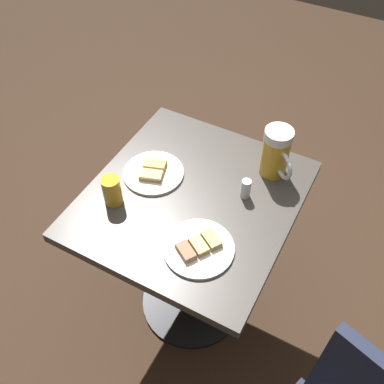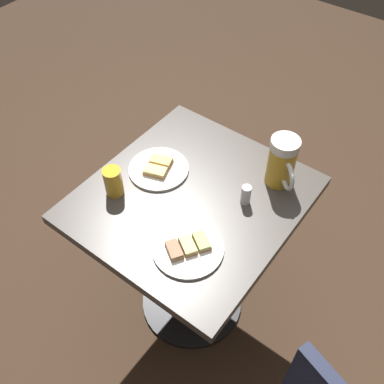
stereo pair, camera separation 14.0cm
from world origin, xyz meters
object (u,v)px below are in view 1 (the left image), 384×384
at_px(plate_near, 199,247).
at_px(salt_shaker, 246,189).
at_px(beer_mug, 276,153).
at_px(plate_far, 153,172).
at_px(beer_glass_small, 112,191).

distance_m(plate_near, salt_shaker, 0.26).
bearing_deg(plate_near, beer_mug, -100.79).
relative_size(plate_near, plate_far, 1.03).
xyz_separation_m(plate_near, plate_far, (0.28, -0.20, -0.00)).
relative_size(plate_near, salt_shaker, 2.98).
distance_m(plate_far, beer_glass_small, 0.18).
height_order(plate_far, salt_shaker, salt_shaker).
bearing_deg(beer_mug, beer_glass_small, 42.15).
height_order(plate_near, beer_glass_small, beer_glass_small).
height_order(plate_near, salt_shaker, salt_shaker).
distance_m(plate_near, beer_mug, 0.41).
distance_m(beer_glass_small, salt_shaker, 0.42).
xyz_separation_m(plate_far, beer_glass_small, (0.05, 0.16, 0.04)).
height_order(plate_near, plate_far, same).
bearing_deg(salt_shaker, beer_glass_small, 31.26).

